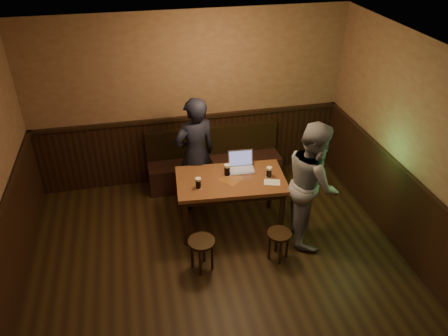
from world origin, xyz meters
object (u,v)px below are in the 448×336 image
stool_left (202,246)px  laptop (241,165)px  pint_right (269,172)px  bench (214,165)px  person_suit (195,155)px  person_grey (312,183)px  stool_right (279,238)px  pub_table (231,185)px  pint_left (198,183)px  pint_mid (227,170)px

stool_left → laptop: laptop is taller
pint_right → laptop: size_ratio=0.42×
bench → person_suit: bearing=-123.8°
laptop → person_grey: (0.81, -0.69, 0.01)m
laptop → stool_right: bearing=-73.1°
pub_table → stool_left: pub_table is taller
pub_table → stool_right: size_ratio=3.63×
laptop → pint_left: bearing=-149.1°
bench → pint_right: size_ratio=13.86×
bench → stool_right: (0.46, -2.02, 0.03)m
pub_table → laptop: 0.36m
stool_left → pint_right: bearing=33.7°
pub_table → pint_left: size_ratio=9.96×
laptop → person_grey: bearing=-36.9°
pint_right → laptop: laptop is taller
laptop → pint_mid: bearing=-148.1°
pint_right → person_suit: bearing=144.5°
person_suit → stool_right: bearing=103.9°
pub_table → pint_mid: size_ratio=9.09×
stool_left → pint_left: bearing=82.8°
person_suit → stool_left: bearing=66.1°
stool_right → pint_right: (0.07, 0.76, 0.54)m
pint_mid → person_grey: 1.18m
stool_left → pint_right: pint_right is taller
stool_left → person_grey: bearing=12.2°
laptop → pub_table: bearing=-128.4°
pint_mid → pint_right: pint_mid is taller
bench → stool_right: bearing=-77.2°
pub_table → stool_left: 1.03m
laptop → person_suit: 0.71m
bench → pint_right: 1.49m
person_grey → pint_mid: bearing=72.6°
bench → person_grey: size_ratio=1.24×
bench → pint_mid: pint_mid is taller
pub_table → person_suit: size_ratio=0.87×
stool_right → person_grey: person_grey is taller
pint_right → pub_table: bearing=173.0°
pub_table → pint_right: bearing=-2.6°
laptop → pint_right: bearing=-39.2°
bench → person_suit: size_ratio=1.22×
pint_mid → laptop: bearing=28.4°
person_grey → bench: bearing=42.2°
pint_right → person_suit: size_ratio=0.09×
laptop → person_suit: (-0.61, 0.37, 0.03)m
pub_table → person_grey: size_ratio=0.88×
pint_left → pint_right: 1.01m
bench → pub_table: bench is taller
laptop → person_suit: size_ratio=0.21×
person_grey → pint_right: bearing=61.9°
pint_right → person_suit: person_suit is taller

